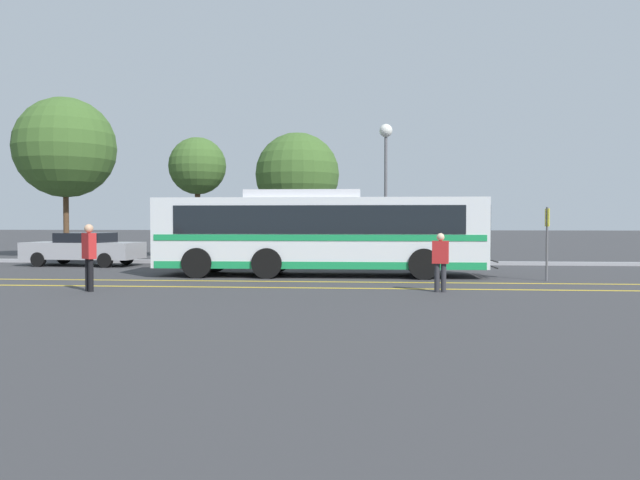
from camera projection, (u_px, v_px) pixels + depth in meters
name	position (u px, v px, depth m)	size (l,w,h in m)	color
ground_plane	(301.00, 274.00, 21.90)	(220.00, 220.00, 0.00)	#38383A
lane_strip_0	(314.00, 282.00, 19.28)	(0.20, 31.04, 0.01)	gold
lane_strip_1	(308.00, 288.00, 17.49)	(0.20, 31.04, 0.01)	gold
curb_strip	(331.00, 262.00, 27.24)	(39.04, 0.36, 0.15)	#99999E
transit_bus	(320.00, 232.00, 21.42)	(11.40, 2.88, 2.93)	silver
parked_car_0	(84.00, 249.00, 26.24)	(4.93, 2.31, 1.39)	#9E9EA3
parked_car_1	(218.00, 249.00, 26.24)	(4.27, 2.16, 1.40)	#4C3823
parked_car_2	(344.00, 247.00, 25.47)	(4.31, 2.00, 1.63)	#9E9EA3
pedestrian_0	(440.00, 259.00, 16.45)	(0.46, 0.30, 1.56)	#2D2D33
pedestrian_1	(89.00, 253.00, 16.58)	(0.46, 0.44, 1.80)	black
bus_stop_sign	(547.00, 234.00, 19.48)	(0.07, 0.40, 2.32)	#59595E
street_lamp	(386.00, 155.00, 28.07)	(0.59, 0.59, 6.25)	#59595E
tree_0	(297.00, 175.00, 31.80)	(4.28, 4.28, 6.39)	#513823
tree_1	(65.00, 148.00, 32.08)	(5.14, 5.14, 8.24)	#513823
tree_2	(197.00, 167.00, 31.57)	(2.90, 2.90, 6.13)	#513823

